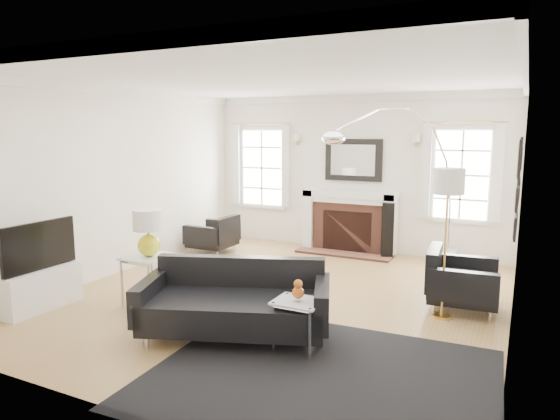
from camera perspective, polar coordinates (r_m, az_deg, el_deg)
The scene contains 25 objects.
floor at distance 6.67m, azimuth 0.06°, elevation -9.89°, with size 6.00×6.00×0.00m, color #A17943.
back_wall at distance 9.13m, azimuth 8.42°, elevation 4.12°, with size 5.50×0.04×2.80m, color white.
front_wall at distance 3.93m, azimuth -19.67°, elevation -2.66°, with size 5.50×0.04×2.80m, color white.
left_wall at distance 7.96m, azimuth -18.03°, elevation 3.08°, with size 0.04×6.00×2.80m, color white.
right_wall at distance 5.71m, azimuth 25.64°, elevation 0.48°, with size 0.04×6.00×2.80m, color white.
ceiling at distance 6.35m, azimuth 0.06°, elevation 14.79°, with size 5.50×6.00×0.02m, color white.
crown_molding at distance 6.34m, azimuth 0.06°, elevation 14.25°, with size 5.50×6.00×0.12m, color white.
fireplace at distance 9.05m, azimuth 7.89°, elevation -1.39°, with size 1.70×0.69×1.11m.
mantel_mirror at distance 9.07m, azimuth 8.37°, elevation 5.68°, with size 1.05×0.07×0.75m.
window_left at distance 9.81m, azimuth -2.04°, elevation 4.88°, with size 1.24×0.15×1.62m.
window_right at distance 8.69m, azimuth 20.03°, elevation 3.82°, with size 1.24×0.15×1.62m.
gallery_wall at distance 6.99m, azimuth 25.61°, elevation 2.97°, with size 0.04×1.73×1.29m.
tv_unit at distance 6.81m, azimuth -25.77°, elevation -7.51°, with size 0.35×1.00×1.09m.
area_rug at distance 4.65m, azimuth 4.69°, elevation -18.58°, with size 2.96×2.46×0.01m, color black.
sofa at distance 5.41m, azimuth -5.06°, elevation -10.57°, with size 2.16×1.52×0.64m.
armchair_left at distance 9.04m, azimuth -7.45°, elevation -2.91°, with size 0.74×0.82×0.55m.
armchair_right at distance 6.54m, azimuth 19.69°, elevation -7.70°, with size 0.87×0.96×0.61m.
coffee_table at distance 6.29m, azimuth -9.41°, elevation -7.63°, with size 0.91×0.91×0.40m.
side_table_left at distance 6.47m, azimuth -14.66°, elevation -6.07°, with size 0.57×0.57×0.62m.
nesting_table at distance 5.02m, azimuth 2.07°, elevation -11.54°, with size 0.47×0.39×0.51m.
gourd_lamp at distance 6.37m, azimuth -14.82°, elevation -2.16°, with size 0.37×0.37×0.59m.
orange_vase at distance 4.94m, azimuth 2.08°, elevation -9.15°, with size 0.12×0.12×0.19m.
arc_floor_lamp at distance 7.91m, azimuth 12.92°, elevation 3.34°, with size 1.84×1.71×2.61m.
stick_floor_lamp at distance 5.93m, azimuth 18.66°, elevation 2.27°, with size 0.35×0.35×1.75m.
speaker_tower at distance 8.73m, azimuth 12.17°, elevation -2.29°, with size 0.19×0.19×0.97m, color black.
Camera 1 is at (2.79, -5.66, 2.16)m, focal length 32.00 mm.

